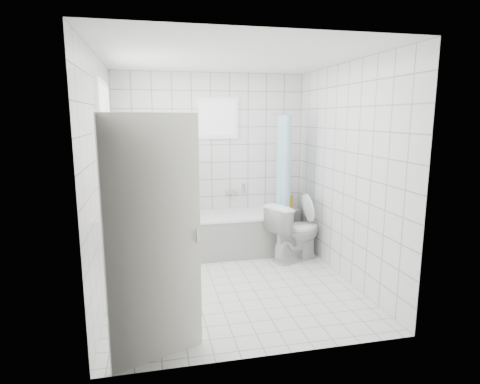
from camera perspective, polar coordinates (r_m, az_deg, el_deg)
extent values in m
plane|color=white|center=(4.92, -1.19, -12.96)|extent=(3.00, 3.00, 0.00)
plane|color=white|center=(4.55, -1.32, 18.63)|extent=(3.00, 3.00, 0.00)
cube|color=white|center=(6.02, -4.06, 4.24)|extent=(2.80, 0.02, 2.60)
cube|color=white|center=(3.12, 4.16, -1.73)|extent=(2.80, 0.02, 2.60)
cube|color=white|center=(4.50, -19.03, 1.52)|extent=(0.02, 3.00, 2.60)
cube|color=white|center=(5.02, 14.65, 2.65)|extent=(0.02, 3.00, 2.60)
cube|color=white|center=(4.76, -18.31, 5.67)|extent=(0.01, 0.90, 1.40)
cube|color=white|center=(5.95, -3.11, 10.45)|extent=(0.50, 0.01, 0.50)
cube|color=white|center=(4.87, -17.28, -3.01)|extent=(0.18, 1.02, 0.08)
cube|color=silver|center=(3.24, -12.04, -6.97)|extent=(0.75, 0.34, 2.00)
cube|color=white|center=(5.89, -1.49, -6.05)|extent=(1.59, 0.75, 0.55)
cube|color=white|center=(5.82, -1.51, -3.32)|extent=(1.61, 0.77, 0.03)
cube|color=white|center=(5.63, -10.13, -2.02)|extent=(0.15, 0.85, 1.50)
cube|color=white|center=(6.37, 6.54, -4.84)|extent=(0.40, 0.24, 0.55)
imported|color=white|center=(5.64, 7.84, -5.57)|extent=(0.91, 0.72, 0.81)
cylinder|color=silver|center=(5.81, 5.82, 10.90)|extent=(0.02, 0.80, 0.02)
cube|color=silver|center=(6.10, -1.20, 0.07)|extent=(0.18, 0.06, 0.06)
imported|color=#BE5FAA|center=(5.11, -17.01, -0.69)|extent=(0.12, 0.12, 0.21)
imported|color=#3099D8|center=(4.69, -17.40, -1.77)|extent=(0.13, 0.13, 0.20)
imported|color=white|center=(4.81, -17.26, -1.76)|extent=(0.16, 0.16, 0.15)
imported|color=#E057BD|center=(4.48, -17.63, -1.83)|extent=(0.15, 0.15, 0.28)
cylinder|color=yellow|center=(6.23, 7.23, -1.50)|extent=(0.06, 0.06, 0.23)
cylinder|color=#168630|center=(6.20, 6.31, -1.66)|extent=(0.06, 0.06, 0.21)
cylinder|color=blue|center=(6.30, 7.14, -1.19)|extent=(0.06, 0.06, 0.27)
cylinder|color=red|center=(6.28, 6.39, -1.51)|extent=(0.06, 0.06, 0.21)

